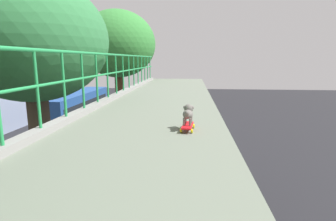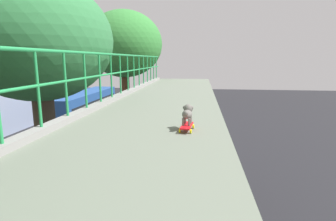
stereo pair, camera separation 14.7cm
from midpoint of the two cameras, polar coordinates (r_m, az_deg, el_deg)
name	(u,v)px [view 2 (the right image)]	position (r m, az deg, el deg)	size (l,w,h in m)	color
car_blue_fifth	(9,212)	(12.94, -30.73, -18.28)	(1.82, 4.05, 1.45)	navy
city_bus	(86,108)	(27.26, -17.18, 0.57)	(2.54, 11.15, 3.51)	navy
roadside_tree_mid	(38,47)	(7.94, -25.72, 12.31)	(3.93, 3.93, 8.75)	#4C3F32
roadside_tree_far	(124,46)	(15.55, -9.11, 13.64)	(4.27, 4.27, 9.37)	brown
toy_skateboard	(187,126)	(4.09, 5.11, -3.39)	(0.22, 0.47, 0.09)	red
small_dog	(187,113)	(4.11, 5.23, -0.44)	(0.18, 0.35, 0.30)	slate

